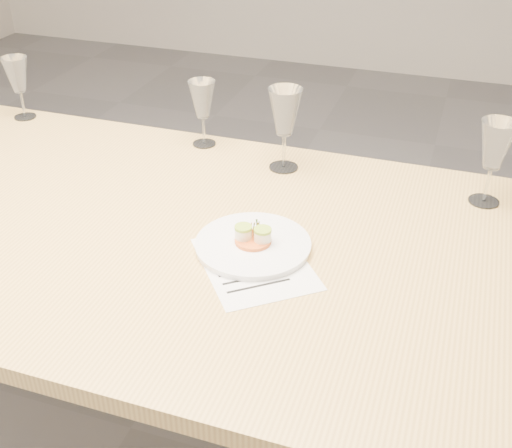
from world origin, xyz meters
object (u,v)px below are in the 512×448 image
(dining_table, at_px, (102,237))
(wine_glass_2, at_px, (202,101))
(recipe_sheet, at_px, (255,263))
(wine_glass_1, at_px, (17,76))
(wine_glass_3, at_px, (285,113))
(dinner_plate, at_px, (253,244))
(wine_glass_4, at_px, (495,147))

(dining_table, distance_m, wine_glass_2, 0.49)
(recipe_sheet, bearing_deg, wine_glass_2, 84.45)
(recipe_sheet, relative_size, wine_glass_1, 1.77)
(recipe_sheet, distance_m, wine_glass_3, 0.47)
(wine_glass_1, bearing_deg, dining_table, -40.20)
(wine_glass_2, xyz_separation_m, wine_glass_3, (0.26, -0.07, 0.02))
(dinner_plate, distance_m, wine_glass_3, 0.42)
(dinner_plate, distance_m, wine_glass_4, 0.61)
(wine_glass_1, height_order, wine_glass_4, wine_glass_4)
(dining_table, xyz_separation_m, wine_glass_3, (0.35, 0.37, 0.22))
(dining_table, distance_m, wine_glass_3, 0.55)
(dining_table, relative_size, dinner_plate, 9.54)
(dinner_plate, distance_m, wine_glass_1, 1.03)
(wine_glass_2, relative_size, wine_glass_4, 0.90)
(recipe_sheet, relative_size, wine_glass_3, 1.54)
(dinner_plate, xyz_separation_m, recipe_sheet, (0.02, -0.05, -0.01))
(dinner_plate, bearing_deg, wine_glass_3, 97.03)
(recipe_sheet, distance_m, wine_glass_1, 1.08)
(recipe_sheet, xyz_separation_m, wine_glass_4, (0.44, 0.42, 0.15))
(dinner_plate, bearing_deg, dining_table, 176.82)
(dining_table, relative_size, wine_glass_4, 11.42)
(wine_glass_3, bearing_deg, wine_glass_2, 165.04)
(dinner_plate, xyz_separation_m, wine_glass_3, (-0.05, 0.39, 0.14))
(wine_glass_1, xyz_separation_m, wine_glass_3, (0.87, -0.07, 0.02))
(wine_glass_3, bearing_deg, wine_glass_4, -2.03)
(dining_table, xyz_separation_m, dinner_plate, (0.40, -0.02, 0.08))
(dining_table, distance_m, dinner_plate, 0.40)
(dining_table, bearing_deg, dinner_plate, -3.18)
(dining_table, relative_size, wine_glass_2, 12.73)
(recipe_sheet, xyz_separation_m, wine_glass_3, (-0.07, 0.44, 0.15))
(wine_glass_1, distance_m, wine_glass_3, 0.87)
(dinner_plate, distance_m, wine_glass_2, 0.56)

